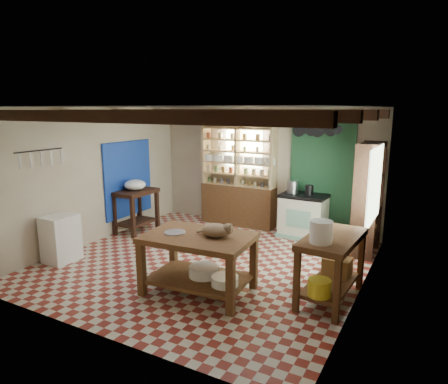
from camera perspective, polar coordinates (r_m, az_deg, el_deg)
The scene contains 30 objects.
floor at distance 6.92m, azimuth -2.58°, elevation -10.10°, with size 5.00×5.00×0.02m, color maroon.
ceiling at distance 6.41m, azimuth -2.80°, elevation 12.07°, with size 5.00×5.00×0.02m, color #404044.
wall_back at distance 8.74m, azimuth 5.86°, elevation 3.42°, with size 5.00×0.04×2.60m, color beige.
wall_front at distance 4.65m, azimuth -18.94°, elevation -4.73°, with size 5.00×0.04×2.60m, color beige.
wall_left at distance 8.11m, azimuth -17.99°, elevation 2.24°, with size 0.04×5.00×2.60m, color beige.
wall_right at distance 5.69m, azimuth 19.40°, elevation -1.79°, with size 0.04×5.00×2.60m, color beige.
ceiling_beams at distance 6.41m, azimuth -2.79°, elevation 11.00°, with size 5.00×3.80×0.15m, color #351D12.
blue_wall_patch at distance 8.75m, azimuth -13.51°, elevation 1.84°, with size 0.04×1.40×1.60m, color #163CAB.
green_wall_patch at distance 8.32m, azimuth 13.73°, elevation 2.37°, with size 1.30×0.04×2.30m, color #1F4E2F.
window_back at distance 8.88m, azimuth 2.87°, elevation 6.20°, with size 0.90×0.02×0.80m, color silver.
window_right at distance 6.64m, azimuth 20.73°, elevation 0.89°, with size 0.02×1.30×1.20m, color silver.
utensil_rail at distance 7.23m, azimuth -24.79°, elevation 4.46°, with size 0.06×0.90×0.28m, color black.
pot_rack at distance 7.82m, azimuth 13.25°, elevation 8.66°, with size 0.86×0.12×0.36m, color black.
shelving_unit at distance 8.83m, azimuth 2.06°, elevation 2.25°, with size 1.70×0.34×2.20m, color #D6B27B.
tall_rack at distance 7.52m, azimuth 19.88°, elevation -0.94°, with size 0.40×0.86×2.00m, color #351D12.
work_table at distance 5.75m, azimuth -3.65°, elevation -10.18°, with size 1.49×0.99×0.84m, color brown.
stove at distance 8.26m, azimuth 11.25°, elevation -3.34°, with size 0.90×0.61×0.88m, color silver.
prep_table at distance 8.63m, azimuth -12.44°, elevation -2.66°, with size 0.61×0.89×0.90m, color #351D12.
white_cabinet at distance 7.39m, azimuth -22.29°, elevation -6.15°, with size 0.45×0.54×0.80m, color white.
right_counter at distance 5.69m, azimuth 15.03°, elevation -10.45°, with size 0.63×1.27×0.91m, color brown.
cat at distance 5.51m, azimuth -1.16°, elevation -5.46°, with size 0.41×0.31×0.18m, color #987858.
steel_tray at distance 5.72m, azimuth -7.06°, elevation -5.75°, with size 0.30×0.30×0.02m, color #AFAEB6.
basin_large at distance 5.81m, azimuth -2.95°, elevation -11.23°, with size 0.42×0.42×0.15m, color white.
basin_small at distance 5.54m, azimuth 0.11°, elevation -12.55°, with size 0.37×0.37×0.13m, color white.
kettle_left at distance 8.21m, azimuth 9.76°, elevation 0.70°, with size 0.22×0.22×0.25m, color #AFAEB6.
kettle_right at distance 8.10m, azimuth 12.07°, elevation 0.28°, with size 0.16×0.16×0.20m, color black.
enamel_bowl at distance 8.51m, azimuth -12.60°, elevation 1.00°, with size 0.44×0.44×0.22m, color white.
white_bucket at distance 5.19m, azimuth 13.68°, elevation -5.56°, with size 0.29×0.29×0.29m, color white.
wicker_basket at distance 5.99m, azimuth 15.87°, elevation -10.21°, with size 0.37×0.30×0.26m, color #B08147.
yellow_tub at distance 5.34m, azimuth 13.47°, elevation -13.14°, with size 0.29×0.29×0.22m, color yellow.
Camera 1 is at (3.34, -5.48, 2.58)m, focal length 32.00 mm.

